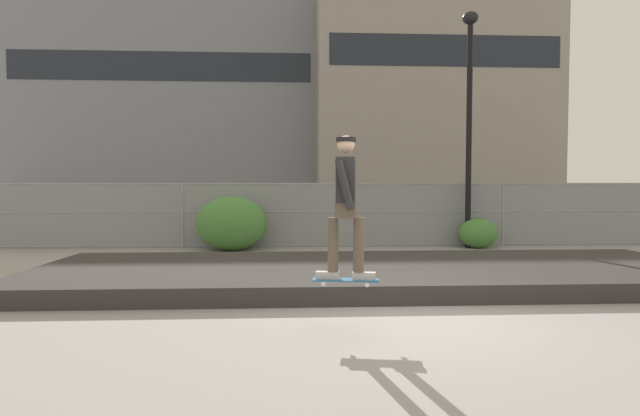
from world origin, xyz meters
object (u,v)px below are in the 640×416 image
(skateboard, at_px, (346,280))
(shrub_center, at_px, (478,233))
(parked_car_mid, at_px, (374,213))
(parked_car_far, at_px, (570,212))
(shrub_left, at_px, (232,223))
(street_lamp, at_px, (469,101))
(parked_car_near, at_px, (182,213))
(skater, at_px, (346,198))

(skateboard, xyz_separation_m, shrub_center, (4.59, 7.88, -0.20))
(parked_car_mid, xyz_separation_m, parked_car_far, (6.96, 0.13, 0.00))
(parked_car_mid, height_order, shrub_center, parked_car_mid)
(shrub_left, relative_size, shrub_center, 1.75)
(parked_car_far, bearing_deg, street_lamp, -146.70)
(street_lamp, bearing_deg, skateboard, -118.43)
(street_lamp, xyz_separation_m, shrub_center, (0.26, -0.11, -3.72))
(street_lamp, height_order, parked_car_near, street_lamp)
(skateboard, relative_size, skater, 0.48)
(skater, xyz_separation_m, parked_car_far, (9.10, 11.13, -0.77))
(shrub_left, bearing_deg, parked_car_mid, 36.30)
(skater, relative_size, shrub_left, 0.90)
(parked_car_near, distance_m, parked_car_mid, 6.56)
(parked_car_near, bearing_deg, skater, -68.63)
(skater, bearing_deg, street_lamp, 61.57)
(street_lamp, distance_m, parked_car_near, 9.90)
(skateboard, height_order, parked_car_mid, parked_car_mid)
(skater, height_order, shrub_left, skater)
(parked_car_far, bearing_deg, shrub_center, -144.22)
(parked_car_mid, relative_size, shrub_left, 2.34)
(skateboard, relative_size, parked_car_far, 0.18)
(street_lamp, bearing_deg, parked_car_far, 33.30)
(skateboard, bearing_deg, shrub_center, 59.77)
(shrub_center, bearing_deg, parked_car_near, 159.35)
(parked_car_near, xyz_separation_m, shrub_left, (2.10, -3.54, -0.10))
(skateboard, relative_size, street_lamp, 0.12)
(shrub_left, height_order, shrub_center, shrub_left)
(parked_car_far, relative_size, shrub_center, 4.16)
(parked_car_near, bearing_deg, parked_car_far, -0.60)
(skateboard, xyz_separation_m, shrub_left, (-2.31, 7.74, 0.12))
(street_lamp, relative_size, parked_car_far, 1.46)
(skater, height_order, shrub_center, skater)
(shrub_left, bearing_deg, parked_car_far, 16.58)
(parked_car_near, height_order, shrub_center, parked_car_near)
(shrub_center, bearing_deg, parked_car_far, 35.78)
(street_lamp, bearing_deg, shrub_left, -177.75)
(skater, xyz_separation_m, street_lamp, (4.33, 8.00, 2.53))
(parked_car_near, xyz_separation_m, parked_car_mid, (6.55, -0.27, 0.00))
(street_lamp, height_order, shrub_left, street_lamp)
(street_lamp, xyz_separation_m, parked_car_far, (4.77, 3.14, -3.30))
(shrub_left, bearing_deg, parked_car_near, 120.74)
(skater, distance_m, parked_car_mid, 11.24)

